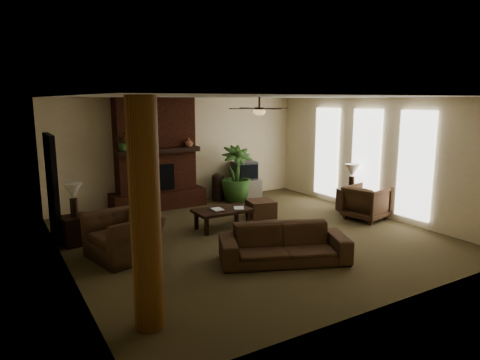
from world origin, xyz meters
TOP-DOWN VIEW (x-y plane):
  - room_shell at (0.00, 0.00)m, footprint 7.00×7.00m
  - fireplace at (-0.80, 3.22)m, footprint 2.40×0.70m
  - windows at (3.45, 0.20)m, footprint 0.08×3.65m
  - log_column at (-2.95, -2.40)m, footprint 0.36×0.36m
  - doorway at (-3.44, 1.80)m, footprint 0.10×1.00m
  - ceiling_fan at (0.40, 0.30)m, footprint 1.35×1.35m
  - sofa at (-0.25, -1.50)m, footprint 2.25×1.43m
  - armchair_left at (-2.54, 0.12)m, footprint 1.02×1.34m
  - armchair_right at (2.98, -0.33)m, footprint 0.95×0.99m
  - coffee_table at (-0.24, 0.73)m, footprint 1.20×0.70m
  - ottoman at (0.99, 1.10)m, footprint 0.71×0.71m
  - tv_stand at (1.82, 3.15)m, footprint 0.94×0.68m
  - tv at (1.78, 3.14)m, footprint 0.71×0.61m
  - floor_vase at (0.91, 3.12)m, footprint 0.34×0.34m
  - floor_plant at (1.27, 2.73)m, footprint 0.99×1.60m
  - side_table_left at (-3.15, 1.30)m, footprint 0.58×0.58m
  - lamp_left at (-3.15, 1.29)m, footprint 0.43×0.43m
  - side_table_right at (3.15, 0.39)m, footprint 0.65×0.65m
  - lamp_right at (3.15, 0.34)m, footprint 0.43×0.43m
  - mantel_plant at (-1.69, 2.96)m, footprint 0.42×0.46m
  - mantel_vase at (-0.03, 2.92)m, footprint 0.22×0.23m
  - book_a at (-0.48, 0.74)m, footprint 0.22×0.04m
  - book_b at (-0.01, 0.64)m, footprint 0.20×0.12m

SIDE VIEW (x-z plane):
  - ottoman at x=0.99m, z-range 0.00..0.40m
  - tv_stand at x=1.82m, z-range 0.00..0.50m
  - side_table_left at x=-3.15m, z-range 0.00..0.55m
  - side_table_right at x=3.15m, z-range 0.00..0.55m
  - coffee_table at x=-0.24m, z-range 0.16..0.59m
  - sofa at x=-0.25m, z-range 0.00..0.85m
  - floor_plant at x=1.27m, z-range 0.00..0.85m
  - floor_vase at x=0.91m, z-range 0.05..0.82m
  - armchair_right at x=2.98m, z-range 0.00..0.87m
  - armchair_left at x=-2.54m, z-range 0.00..1.05m
  - book_a at x=-0.48m, z-range 0.43..0.72m
  - book_b at x=-0.01m, z-range 0.43..0.72m
  - tv at x=1.78m, z-range 0.50..1.02m
  - lamp_left at x=-3.15m, z-range 0.68..1.33m
  - lamp_right at x=3.15m, z-range 0.68..1.33m
  - doorway at x=-3.44m, z-range 0.00..2.10m
  - fireplace at x=-0.80m, z-range -0.24..2.56m
  - windows at x=3.45m, z-range 0.17..2.53m
  - log_column at x=-2.95m, z-range 0.00..2.80m
  - room_shell at x=0.00m, z-range -2.10..4.90m
  - mantel_vase at x=-0.03m, z-range 1.56..1.78m
  - mantel_plant at x=-1.69m, z-range 1.56..1.89m
  - ceiling_fan at x=0.40m, z-range 2.34..2.72m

